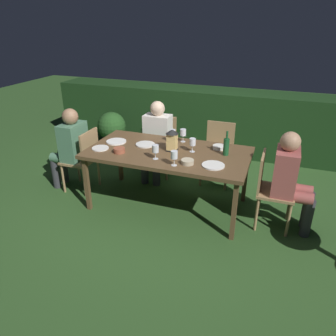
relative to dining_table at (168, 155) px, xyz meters
The scene contains 26 objects.
ground_plane 0.70m from the dining_table, ahead, with size 16.00×16.00×0.00m, color #2D5123.
dining_table is the anchor object (origin of this frame).
chair_side_right_a 1.02m from the dining_table, 116.03° to the left, with size 0.42×0.40×0.87m.
person_in_cream 0.83m from the dining_table, 122.00° to the left, with size 0.38×0.47×1.15m.
chair_head_far 1.24m from the dining_table, ahead, with size 0.40×0.42×0.87m.
person_in_rust 1.42m from the dining_table, ahead, with size 0.48×0.38×1.15m.
chair_head_near 1.24m from the dining_table, behind, with size 0.40×0.42×0.87m.
person_in_green 1.42m from the dining_table, behind, with size 0.48×0.38×1.15m.
chair_side_right_b 1.02m from the dining_table, 63.97° to the left, with size 0.42×0.40×0.87m.
lantern_centerpiece 0.20m from the dining_table, 42.79° to the left, with size 0.15×0.15×0.27m.
green_bottle_on_table 0.70m from the dining_table, 10.04° to the left, with size 0.07×0.07×0.29m.
wine_glass_a 0.32m from the dining_table, 100.82° to the right, with size 0.08×0.08×0.17m.
wine_glass_b 0.45m from the dining_table, 60.80° to the right, with size 0.08×0.08×0.17m.
wine_glass_c 0.34m from the dining_table, 16.15° to the left, with size 0.08×0.08×0.17m.
wine_glass_d 0.35m from the dining_table, 99.09° to the left, with size 0.08×0.08×0.17m.
wine_glass_e 0.41m from the dining_table, 79.23° to the left, with size 0.08×0.08×0.17m.
plate_a 0.74m from the dining_table, behind, with size 0.26×0.26×0.01m, color white.
plate_b 0.36m from the dining_table, 164.36° to the left, with size 0.24×0.24×0.01m, color silver.
plate_c 0.65m from the dining_table, 21.08° to the right, with size 0.25×0.25×0.01m, color white.
plate_d 0.84m from the dining_table, 165.22° to the right, with size 0.21×0.21×0.01m, color white.
bowl_olives 0.63m from the dining_table, 27.29° to the left, with size 0.16×0.16×0.04m.
bowl_bread 0.59m from the dining_table, 155.70° to the right, with size 0.14×0.14×0.06m.
bowl_salad 0.44m from the dining_table, 40.14° to the right, with size 0.14×0.14×0.05m.
hedge_backdrop 2.15m from the dining_table, 90.00° to the left, with size 5.72×0.66×1.07m, color #193816.
potted_plant_by_hedge 2.20m from the dining_table, 137.58° to the left, with size 0.50×0.50×0.70m.
potted_plant_corner 1.67m from the dining_table, 119.06° to the left, with size 0.42×0.42×0.64m.
Camera 1 is at (1.24, -3.39, 2.22)m, focal length 34.62 mm.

